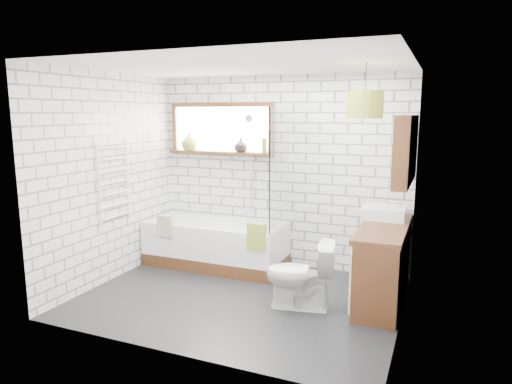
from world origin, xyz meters
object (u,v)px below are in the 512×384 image
at_px(vanity, 384,263).
at_px(basin, 384,213).
at_px(bathtub, 216,243).
at_px(toilet, 300,275).
at_px(pendant, 365,105).

distance_m(vanity, basin, 0.59).
bearing_deg(bathtub, basin, -0.38).
height_order(basin, toilet, basin).
bearing_deg(vanity, basin, 100.59).
bearing_deg(bathtub, pendant, -18.81).
bearing_deg(toilet, vanity, 113.86).
bearing_deg(pendant, vanity, 58.34).
relative_size(bathtub, vanity, 1.26).
xyz_separation_m(basin, toilet, (-0.72, -0.87, -0.54)).
relative_size(vanity, basin, 3.12).
distance_m(bathtub, vanity, 2.25).
relative_size(bathtub, basin, 3.92).
xyz_separation_m(basin, pendant, (-0.15, -0.67, 1.19)).
bearing_deg(basin, pendant, -103.01).
bearing_deg(vanity, pendant, -121.66).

